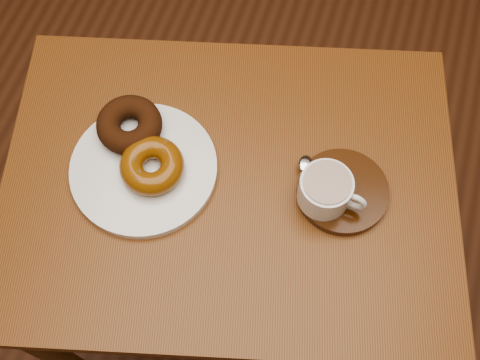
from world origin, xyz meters
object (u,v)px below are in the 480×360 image
(cafe_table, at_px, (230,208))
(donut_plate, at_px, (144,169))
(coffee_cup, at_px, (326,190))
(saucer, at_px, (342,191))

(cafe_table, relative_size, donut_plate, 3.56)
(cafe_table, xyz_separation_m, coffee_cup, (0.16, 0.01, 0.16))
(saucer, xyz_separation_m, coffee_cup, (-0.03, -0.02, 0.04))
(cafe_table, xyz_separation_m, donut_plate, (-0.14, -0.02, 0.12))
(cafe_table, bearing_deg, coffee_cup, -9.92)
(donut_plate, distance_m, coffee_cup, 0.31)
(saucer, relative_size, coffee_cup, 1.35)
(saucer, bearing_deg, cafe_table, -169.27)
(saucer, distance_m, coffee_cup, 0.05)
(cafe_table, bearing_deg, donut_plate, 174.57)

